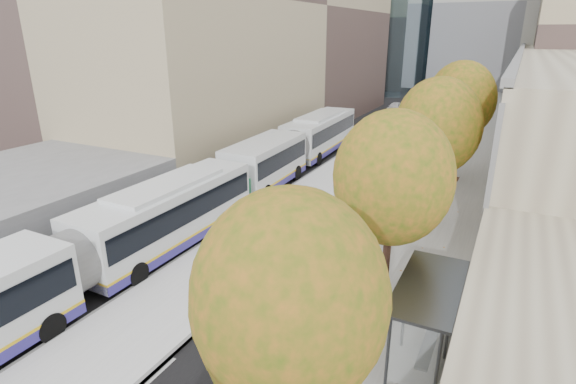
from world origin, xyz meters
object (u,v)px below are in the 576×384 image
Objects in this scene: cyclist at (231,335)px; bus_near at (101,248)px; bus_far at (300,144)px; bus_shelter at (435,299)px; distant_car at (395,107)px.

bus_near is at bearing -178.69° from cyclist.
bus_shelter is at bearing -55.71° from bus_far.
bus_shelter is 2.29× the size of cyclist.
bus_shelter is 1.17× the size of distant_car.
bus_near is 4.97× the size of distant_car.
bus_far is 28.96m from distant_car.
cyclist is (7.60, -21.18, -1.05)m from bus_far.
bus_far is (-13.41, 18.40, -0.43)m from bus_shelter.
bus_far reaches higher than cyclist.
bus_shelter is 6.62m from cyclist.
bus_far reaches higher than distant_car.
bus_near is at bearing -172.99° from bus_shelter.
distant_car is (-13.09, 47.34, -1.55)m from bus_shelter.
bus_far reaches higher than bus_shelter.
distant_car is (-0.14, 48.93, -1.06)m from bus_near.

